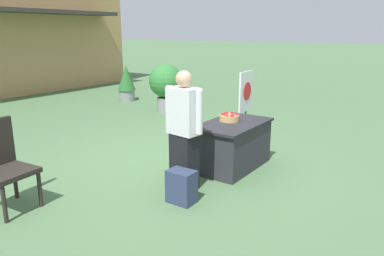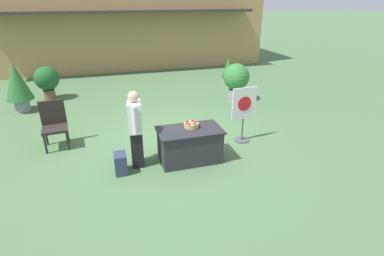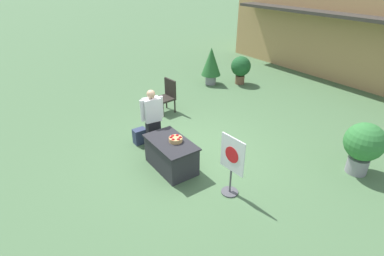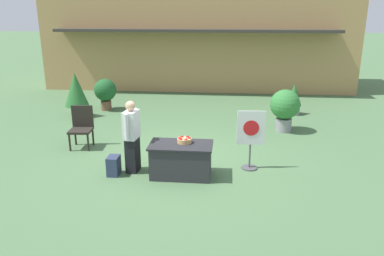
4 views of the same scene
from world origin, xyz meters
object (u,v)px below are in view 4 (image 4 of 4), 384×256
Objects in this scene: backpack at (114,166)px; potted_plant_far_right at (294,98)px; person_visitor at (132,136)px; poster_board at (251,137)px; apple_basket at (184,140)px; potted_plant_near_left at (105,91)px; patio_chair at (82,125)px; potted_plant_far_left at (76,92)px; display_table at (181,160)px; potted_plant_near_right at (285,107)px.

potted_plant_far_right is at bearing 49.78° from backpack.
backpack is (-0.37, -0.23, -0.60)m from person_visitor.
poster_board reaches higher than potted_plant_far_right.
potted_plant_near_left reaches higher than apple_basket.
person_visitor is at bearing 44.86° from patio_chair.
poster_board reaches higher than patio_chair.
potted_plant_far_left is (-2.98, 4.26, 0.05)m from person_visitor.
display_table is 1.07× the size of potted_plant_near_right.
potted_plant_near_left is at bearing 122.28° from display_table.
patio_chair reaches higher than display_table.
potted_plant_far_left is (-4.13, 4.30, 0.09)m from apple_basket.
potted_plant_near_right reaches higher than potted_plant_near_left.
poster_board is (2.58, 0.40, -0.07)m from person_visitor.
patio_chair is (-1.34, 1.68, 0.38)m from backpack.
potted_plant_near_right is 6.77m from potted_plant_far_left.
display_table is 1.00× the size of poster_board.
potted_plant_far_left reaches higher than potted_plant_far_right.
display_table is 0.43m from apple_basket.
potted_plant_far_left is 1.38× the size of potted_plant_far_right.
person_visitor is 5.20m from potted_plant_far_left.
patio_chair is 7.15m from potted_plant_far_right.
poster_board is at bearing -44.81° from potted_plant_near_left.
potted_plant_near_right is at bearing 154.71° from poster_board.
patio_chair reaches higher than potted_plant_far_right.
potted_plant_near_left is (0.66, 1.00, -0.18)m from potted_plant_far_left.
potted_plant_far_right is (6.02, 3.86, -0.02)m from patio_chair.
apple_basket is at bearing 57.74° from patio_chair.
apple_basket is at bearing -76.90° from poster_board.
patio_chair is at bearing -65.73° from potted_plant_far_left.
person_visitor is at bearing 173.16° from display_table.
potted_plant_far_left is at bearing 131.80° from person_visitor.
patio_chair is at bearing -107.55° from poster_board.
backpack is at bearing -81.81° from poster_board.
potted_plant_near_right is at bearing -17.98° from potted_plant_near_left.
potted_plant_near_left is at bearing -138.65° from poster_board.
apple_basket is at bearing -46.11° from potted_plant_far_left.
potted_plant_near_right reaches higher than potted_plant_far_right.
person_visitor is at bearing 178.32° from apple_basket.
poster_board is at bearing -111.45° from potted_plant_near_right.
person_visitor is 2.61m from poster_board.
patio_chair is at bearing 146.62° from person_visitor.
potted_plant_near_left is at bearing 56.51° from potted_plant_far_left.
person_visitor is 4.98m from potted_plant_near_right.
backpack is 0.31× the size of poster_board.
display_table is 6.01m from potted_plant_far_left.
person_visitor is at bearing -66.24° from potted_plant_near_left.
display_table is at bearing 0.00° from person_visitor.
display_table is at bearing -127.43° from potted_plant_near_right.
patio_chair is at bearing -161.11° from potted_plant_near_right.
poster_board reaches higher than potted_plant_near_left.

